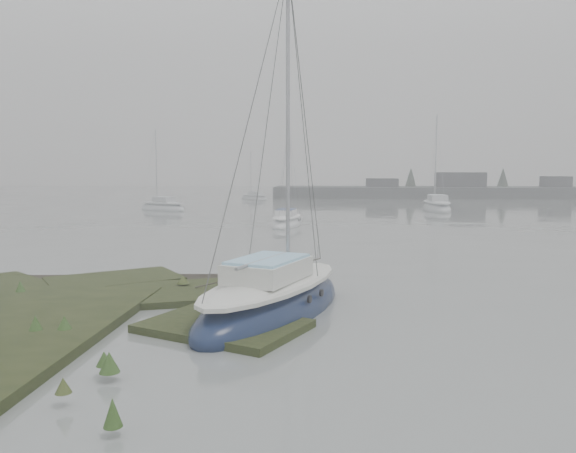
# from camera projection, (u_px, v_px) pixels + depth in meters

# --- Properties ---
(ground) EXTENTS (160.00, 160.00, 0.00)m
(ground) POSITION_uv_depth(u_px,v_px,m) (290.00, 217.00, 43.18)
(ground) COLOR slate
(ground) RESTS_ON ground
(far_shoreline) EXTENTS (60.00, 8.00, 4.15)m
(far_shoreline) POSITION_uv_depth(u_px,v_px,m) (512.00, 191.00, 72.90)
(far_shoreline) COLOR #4C4F51
(far_shoreline) RESTS_ON ground
(sailboat_main) EXTENTS (4.54, 7.13, 9.57)m
(sailboat_main) POSITION_uv_depth(u_px,v_px,m) (273.00, 303.00, 14.25)
(sailboat_main) COLOR #121C39
(sailboat_main) RESTS_ON ground
(sailboat_white) EXTENTS (2.37, 5.35, 7.30)m
(sailboat_white) POSITION_uv_depth(u_px,v_px,m) (287.00, 223.00, 36.44)
(sailboat_white) COLOR silver
(sailboat_white) RESTS_ON ground
(sailboat_far_a) EXTENTS (5.65, 4.58, 7.84)m
(sailboat_far_a) POSITION_uv_depth(u_px,v_px,m) (163.00, 207.00, 50.69)
(sailboat_far_a) COLOR silver
(sailboat_far_a) RESTS_ON ground
(sailboat_far_b) EXTENTS (2.29, 6.56, 9.19)m
(sailboat_far_b) POSITION_uv_depth(u_px,v_px,m) (437.00, 207.00, 50.12)
(sailboat_far_b) COLOR silver
(sailboat_far_b) RESTS_ON ground
(sailboat_far_c) EXTENTS (4.37, 4.03, 6.33)m
(sailboat_far_c) POSITION_uv_depth(u_px,v_px,m) (254.00, 198.00, 68.46)
(sailboat_far_c) COLOR silver
(sailboat_far_c) RESTS_ON ground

